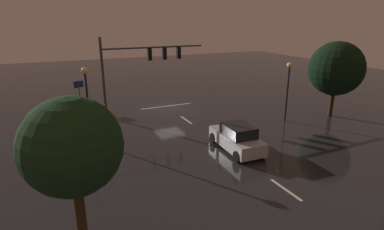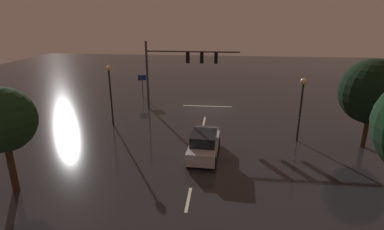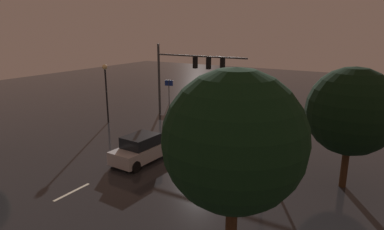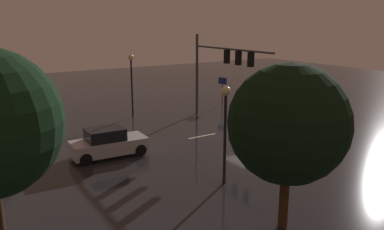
% 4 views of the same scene
% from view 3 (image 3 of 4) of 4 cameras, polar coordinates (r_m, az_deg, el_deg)
% --- Properties ---
extents(ground_plane, '(80.00, 80.00, 0.00)m').
position_cam_3_polar(ground_plane, '(30.30, 4.10, -0.83)').
color(ground_plane, '#232326').
extents(traffic_signal_assembly, '(9.00, 0.47, 6.63)m').
position_cam_3_polar(traffic_signal_assembly, '(30.17, -0.61, 8.02)').
color(traffic_signal_assembly, '#383A3D').
rests_on(traffic_signal_assembly, ground_plane).
extents(lane_dash_far, '(0.16, 2.20, 0.01)m').
position_cam_3_polar(lane_dash_far, '(26.94, 0.21, -2.77)').
color(lane_dash_far, beige).
rests_on(lane_dash_far, ground_plane).
extents(lane_dash_mid, '(0.16, 2.20, 0.01)m').
position_cam_3_polar(lane_dash_mid, '(22.30, -7.79, -6.72)').
color(lane_dash_mid, beige).
rests_on(lane_dash_mid, ground_plane).
extents(lane_dash_near, '(0.16, 2.20, 0.01)m').
position_cam_3_polar(lane_dash_near, '(18.46, -19.79, -12.25)').
color(lane_dash_near, beige).
rests_on(lane_dash_near, ground_plane).
extents(stop_bar, '(5.00, 0.16, 0.01)m').
position_cam_3_polar(stop_bar, '(30.84, 4.64, -0.55)').
color(stop_bar, beige).
rests_on(stop_bar, ground_plane).
extents(car_approaching, '(2.09, 4.44, 1.70)m').
position_cam_3_polar(car_approaching, '(21.12, -8.43, -5.69)').
color(car_approaching, '#B7B7BC').
rests_on(car_approaching, ground_plane).
extents(street_lamp_left_kerb, '(0.44, 0.44, 4.77)m').
position_cam_3_polar(street_lamp_left_kerb, '(19.95, 12.75, 0.60)').
color(street_lamp_left_kerb, black).
rests_on(street_lamp_left_kerb, ground_plane).
extents(street_lamp_right_kerb, '(0.44, 0.44, 5.09)m').
position_cam_3_polar(street_lamp_right_kerb, '(29.59, -14.50, 5.42)').
color(street_lamp_right_kerb, black).
rests_on(street_lamp_right_kerb, ground_plane).
extents(route_sign, '(0.88, 0.32, 2.62)m').
position_cam_3_polar(route_sign, '(36.48, -3.97, 4.88)').
color(route_sign, '#383A3D').
rests_on(route_sign, ground_plane).
extents(tree_left_near, '(4.21, 4.21, 7.08)m').
position_cam_3_polar(tree_left_near, '(9.67, 7.19, -4.46)').
color(tree_left_near, '#382314').
rests_on(tree_left_near, ground_plane).
extents(tree_left_far, '(4.44, 4.44, 6.30)m').
position_cam_3_polar(tree_left_far, '(18.37, 25.54, 0.54)').
color(tree_left_far, '#382314').
rests_on(tree_left_far, ground_plane).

